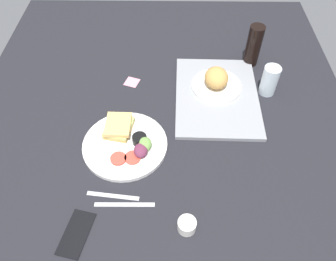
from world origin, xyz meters
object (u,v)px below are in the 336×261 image
drinking_glass (270,80)px  sticky_note (132,82)px  bread_plate_near (216,81)px  fork (113,196)px  knife (125,204)px  serving_tray (217,96)px  plate_with_salad (126,142)px  soda_bottle (254,46)px  cell_phone (76,233)px  espresso_cup (187,225)px

drinking_glass → sticky_note: 56.68cm
bread_plate_near → fork: (49.67, -36.56, -4.63)cm
knife → serving_tray: bearing=55.2°
plate_with_salad → soda_bottle: bearing=132.7°
plate_with_salad → sticky_note: (-33.45, -0.92, -1.58)cm
knife → sticky_note: knife is taller
fork → cell_phone: (12.55, -9.35, 0.15)cm
soda_bottle → cell_phone: (80.36, -62.87, -8.83)cm
soda_bottle → drinking_glass: bearing=12.1°
knife → fork: bearing=142.5°
drinking_glass → espresso_cup: 68.56cm
plate_with_salad → cell_phone: plate_with_salad is taller
espresso_cup → cell_phone: espresso_cup is taller
serving_tray → cell_phone: serving_tray is taller
plate_with_salad → soda_bottle: 69.96cm
espresso_cup → bread_plate_near: bearing=167.6°
cell_phone → sticky_note: size_ratio=2.57×
plate_with_salad → knife: 23.74cm
soda_bottle → plate_with_salad: bearing=-47.3°
serving_tray → espresso_cup: espresso_cup is taller
serving_tray → soda_bottle: soda_bottle is taller
soda_bottle → cell_phone: 102.41cm
soda_bottle → fork: (67.81, -53.52, -8.98)cm
soda_bottle → sticky_note: bearing=-75.2°
drinking_glass → sticky_note: bearing=-95.3°
soda_bottle → cell_phone: soda_bottle is taller
serving_tray → soda_bottle: (-22.45, 16.71, 8.43)cm
serving_tray → knife: (48.36, -32.82, -0.55)cm
serving_tray → plate_with_salad: bearing=-54.3°
espresso_cup → sticky_note: size_ratio=1.00×
sticky_note → cell_phone: bearing=-9.2°
fork → sticky_note: size_ratio=3.04×
serving_tray → espresso_cup: (55.68, -13.49, 1.20)cm
serving_tray → fork: serving_tray is taller
serving_tray → knife: serving_tray is taller
fork → plate_with_salad: bearing=89.7°
cell_phone → serving_tray: bearing=154.2°
serving_tray → drinking_glass: 21.77cm
drinking_glass → fork: drinking_glass is taller
plate_with_salad → knife: bearing=3.9°
bread_plate_near → drinking_glass: 21.08cm
espresso_cup → fork: espresso_cup is taller
plate_with_salad → espresso_cup: (30.97, 20.92, 0.36)cm
drinking_glass → soda_bottle: size_ratio=0.68×
bread_plate_near → espresso_cup: bearing=-12.4°
serving_tray → cell_phone: 74.06cm
sticky_note → plate_with_salad: bearing=1.6°
drinking_glass → plate_with_salad: bearing=-62.9°
serving_tray → espresso_cup: 57.31cm
bread_plate_near → drinking_glass: bearing=87.9°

